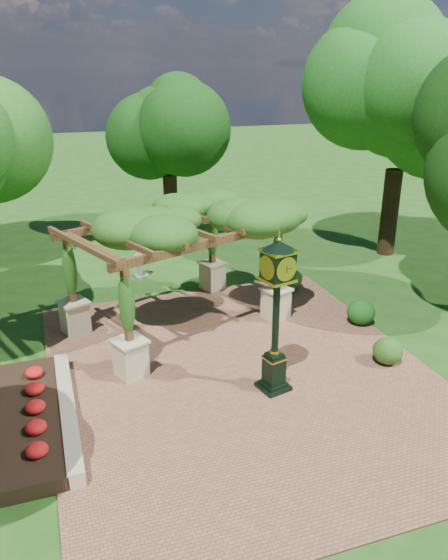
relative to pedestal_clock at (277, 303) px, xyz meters
name	(u,v)px	position (x,y,z in m)	size (l,w,h in m)	color
ground	(256,394)	(-0.51, -0.05, -2.44)	(120.00, 120.00, 0.00)	#1E4714
brick_plaza	(242,374)	(-0.51, 0.95, -2.42)	(10.00, 12.00, 0.04)	brown
border_wall	(68,411)	(-5.11, 0.45, -2.24)	(0.35, 5.00, 0.40)	#C6B793
flower_bed	(28,419)	(-6.01, 0.45, -2.26)	(1.50, 5.00, 0.36)	red
pedestal_clock	(277,303)	(0.00, 0.00, 0.00)	(0.97, 0.97, 4.08)	black
pergola	(175,227)	(-1.38, 4.40, 0.84)	(7.37, 6.00, 4.01)	beige
sundial	(141,267)	(-1.69, 9.07, -2.04)	(0.59, 0.59, 0.93)	gray
shrub_front	(388,351)	(3.53, 0.15, -2.03)	(0.83, 0.83, 0.75)	#275217
shrub_mid	(361,312)	(4.19, 2.58, -2.00)	(0.90, 0.90, 0.81)	#175016
shrub_back	(289,277)	(3.25, 5.97, -1.95)	(1.00, 1.00, 0.90)	#2C611C
tree_north	(168,127)	(0.90, 14.57, 2.66)	(3.97, 3.97, 7.45)	black
tree_east_far	(403,97)	(9.14, 8.42, 4.17)	(5.45, 5.45, 9.61)	black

